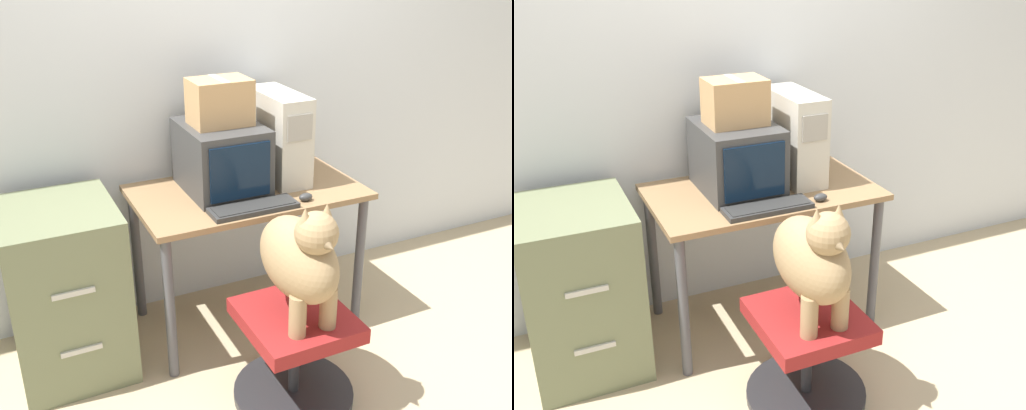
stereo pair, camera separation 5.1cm
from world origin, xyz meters
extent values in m
plane|color=tan|center=(0.00, 0.00, 0.00)|extent=(12.00, 12.00, 0.00)
cube|color=silver|center=(0.00, 0.74, 1.30)|extent=(8.00, 0.05, 2.60)
cube|color=olive|center=(0.00, 0.34, 0.76)|extent=(1.15, 0.67, 0.03)
cylinder|color=#4C4C51|center=(-0.53, 0.05, 0.37)|extent=(0.05, 0.05, 0.75)
cylinder|color=#4C4C51|center=(0.53, 0.05, 0.37)|extent=(0.05, 0.05, 0.75)
cylinder|color=#4C4C51|center=(-0.53, 0.62, 0.37)|extent=(0.05, 0.05, 0.75)
cylinder|color=#4C4C51|center=(0.53, 0.62, 0.37)|extent=(0.05, 0.05, 0.75)
cube|color=#383838|center=(-0.11, 0.40, 0.95)|extent=(0.37, 0.46, 0.34)
cube|color=black|center=(-0.11, 0.16, 0.95)|extent=(0.31, 0.01, 0.27)
cube|color=beige|center=(0.22, 0.42, 1.01)|extent=(0.18, 0.45, 0.46)
cube|color=#9E998E|center=(0.22, 0.20, 1.12)|extent=(0.14, 0.01, 0.13)
cube|color=#2D2D2D|center=(-0.08, 0.09, 0.79)|extent=(0.43, 0.14, 0.02)
cube|color=#292928|center=(-0.08, 0.09, 0.81)|extent=(0.39, 0.12, 0.00)
ellipsoid|color=#333333|center=(0.20, 0.08, 0.80)|extent=(0.07, 0.05, 0.04)
cylinder|color=#262628|center=(-0.07, -0.33, 0.02)|extent=(0.55, 0.55, 0.04)
cylinder|color=#262628|center=(-0.07, -0.33, 0.21)|extent=(0.05, 0.05, 0.35)
cube|color=maroon|center=(-0.07, -0.33, 0.42)|extent=(0.45, 0.48, 0.07)
ellipsoid|color=#9E7F56|center=(-0.07, -0.34, 0.73)|extent=(0.26, 0.50, 0.34)
cylinder|color=#9E7F56|center=(-0.15, -0.47, 0.55)|extent=(0.07, 0.07, 0.19)
cylinder|color=#9E7F56|center=(0.00, -0.47, 0.55)|extent=(0.07, 0.07, 0.19)
sphere|color=#9E7F56|center=(-0.07, -0.47, 0.91)|extent=(0.17, 0.17, 0.17)
cone|color=brown|center=(-0.07, -0.55, 0.90)|extent=(0.08, 0.09, 0.08)
cone|color=#9E7F56|center=(-0.12, -0.46, 0.99)|extent=(0.06, 0.06, 0.08)
cone|color=#9E7F56|center=(-0.03, -0.46, 0.99)|extent=(0.06, 0.06, 0.08)
torus|color=red|center=(-0.07, -0.45, 0.85)|extent=(0.13, 0.13, 0.02)
cube|color=#6B7251|center=(-0.94, 0.35, 0.42)|extent=(0.52, 0.58, 0.85)
cube|color=beige|center=(-0.94, 0.05, 0.57)|extent=(0.18, 0.01, 0.02)
cube|color=beige|center=(-0.94, 0.05, 0.28)|extent=(0.18, 0.01, 0.02)
cube|color=tan|center=(-0.11, 0.40, 1.23)|extent=(0.29, 0.21, 0.22)
cube|color=beige|center=(-0.11, 0.40, 1.34)|extent=(0.04, 0.21, 0.00)
camera|label=1|loc=(-1.17, -2.24, 1.95)|focal=42.00mm
camera|label=2|loc=(-1.12, -2.26, 1.95)|focal=42.00mm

